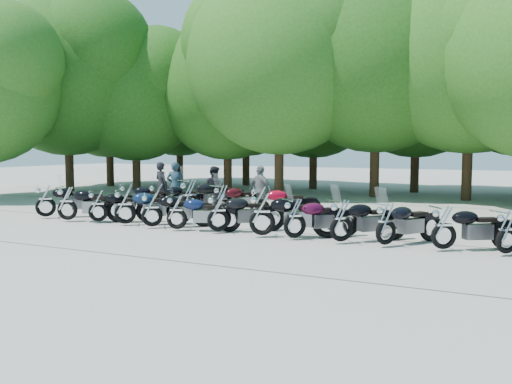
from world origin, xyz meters
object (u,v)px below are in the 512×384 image
at_px(motorcycle_3, 125,205).
at_px(motorcycle_6, 218,211).
at_px(motorcycle_1, 67,202).
at_px(motorcycle_11, 444,226).
at_px(motorcycle_14, 128,196).
at_px(rider_2, 260,190).
at_px(motorcycle_2, 98,204).
at_px(motorcycle_17, 222,199).
at_px(motorcycle_0, 45,199).
at_px(motorcycle_5, 177,211).
at_px(motorcycle_9, 341,219).
at_px(motorcycle_7, 262,212).
at_px(motorcycle_8, 295,217).
at_px(rider_0, 161,185).
at_px(motorcycle_16, 190,196).
at_px(motorcycle_15, 158,197).
at_px(motorcycle_18, 260,201).
at_px(motorcycle_4, 152,208).
at_px(rider_1, 214,189).
at_px(motorcycle_12, 507,230).
at_px(rider_3, 175,186).
at_px(motorcycle_10, 386,222).

relative_size(motorcycle_3, motorcycle_6, 1.03).
height_order(motorcycle_1, motorcycle_11, motorcycle_1).
distance_m(motorcycle_14, rider_2, 4.86).
xyz_separation_m(motorcycle_2, motorcycle_17, (2.90, 2.67, 0.05)).
bearing_deg(motorcycle_2, motorcycle_0, 52.61).
xyz_separation_m(motorcycle_5, motorcycle_9, (4.79, 0.12, 0.03)).
height_order(motorcycle_3, motorcycle_7, motorcycle_7).
relative_size(motorcycle_2, motorcycle_8, 0.97).
xyz_separation_m(motorcycle_11, rider_0, (-10.97, 4.27, 0.30)).
bearing_deg(motorcycle_1, motorcycle_16, -68.12).
distance_m(motorcycle_15, motorcycle_18, 3.94).
bearing_deg(motorcycle_4, motorcycle_2, 47.24).
bearing_deg(rider_1, motorcycle_4, 105.00).
bearing_deg(motorcycle_12, motorcycle_9, 46.08).
height_order(motorcycle_5, motorcycle_6, motorcycle_6).
relative_size(motorcycle_17, motorcycle_18, 1.00).
bearing_deg(motorcycle_17, motorcycle_8, 166.34).
bearing_deg(rider_3, rider_2, 161.08).
bearing_deg(motorcycle_9, rider_2, -2.04).
height_order(motorcycle_7, motorcycle_16, motorcycle_16).
relative_size(motorcycle_3, motorcycle_10, 1.05).
bearing_deg(motorcycle_16, motorcycle_7, 175.76).
height_order(motorcycle_16, rider_0, rider_0).
xyz_separation_m(motorcycle_4, motorcycle_7, (3.57, -0.01, 0.07)).
xyz_separation_m(motorcycle_5, rider_3, (-2.94, 4.17, 0.32)).
height_order(motorcycle_2, rider_2, rider_2).
height_order(motorcycle_5, motorcycle_16, motorcycle_16).
height_order(motorcycle_16, rider_2, rider_2).
relative_size(motorcycle_12, motorcycle_18, 0.90).
xyz_separation_m(motorcycle_2, motorcycle_16, (1.75, 2.53, 0.14)).
distance_m(rider_0, rider_2, 4.38).
distance_m(motorcycle_10, motorcycle_11, 1.31).
bearing_deg(motorcycle_5, motorcycle_11, -108.63).
distance_m(motorcycle_15, rider_0, 2.02).
distance_m(motorcycle_6, rider_3, 5.81).
xyz_separation_m(motorcycle_2, motorcycle_6, (4.36, -0.05, 0.03)).
distance_m(motorcycle_8, motorcycle_15, 6.80).
relative_size(motorcycle_3, motorcycle_17, 1.00).
distance_m(motorcycle_16, rider_1, 1.59).
bearing_deg(motorcycle_6, motorcycle_2, 47.73).
bearing_deg(motorcycle_7, motorcycle_1, 65.92).
xyz_separation_m(motorcycle_14, rider_1, (2.72, 1.51, 0.25)).
bearing_deg(motorcycle_10, motorcycle_12, -144.61).
height_order(motorcycle_1, motorcycle_16, motorcycle_16).
distance_m(motorcycle_0, motorcycle_16, 4.77).
distance_m(motorcycle_2, rider_1, 4.48).
bearing_deg(motorcycle_16, motorcycle_6, 164.88).
bearing_deg(motorcycle_5, motorcycle_15, 23.77).
xyz_separation_m(motorcycle_11, motorcycle_16, (-8.52, 2.53, 0.13)).
bearing_deg(motorcycle_18, motorcycle_15, 62.24).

